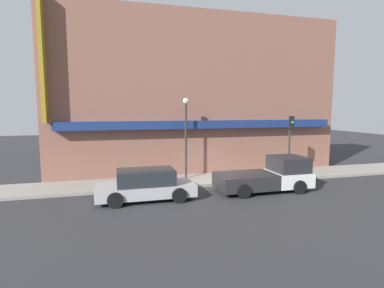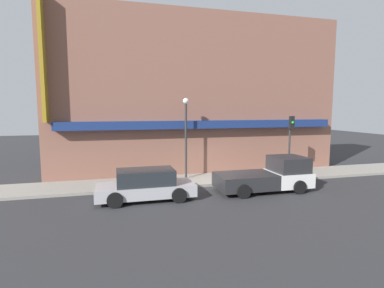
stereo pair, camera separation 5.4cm
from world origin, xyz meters
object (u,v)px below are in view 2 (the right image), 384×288
at_px(fire_hydrant, 159,178).
at_px(traffic_light, 290,135).
at_px(street_lamp, 186,128).
at_px(pickup_truck, 269,176).
at_px(parked_car, 146,185).

relative_size(fire_hydrant, traffic_light, 0.17).
bearing_deg(street_lamp, traffic_light, -9.54).
xyz_separation_m(pickup_truck, parked_car, (-6.66, -0.00, -0.06)).
distance_m(pickup_truck, parked_car, 6.66).
height_order(fire_hydrant, traffic_light, traffic_light).
xyz_separation_m(parked_car, street_lamp, (2.83, 3.34, 2.55)).
bearing_deg(parked_car, fire_hydrant, 69.02).
distance_m(pickup_truck, fire_hydrant, 6.15).
relative_size(pickup_truck, street_lamp, 1.04).
bearing_deg(street_lamp, fire_hydrant, -154.47).
height_order(pickup_truck, fire_hydrant, pickup_truck).
distance_m(street_lamp, traffic_light, 6.64).
distance_m(fire_hydrant, traffic_light, 8.63).
height_order(pickup_truck, street_lamp, street_lamp).
bearing_deg(fire_hydrant, parked_car, -112.91).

